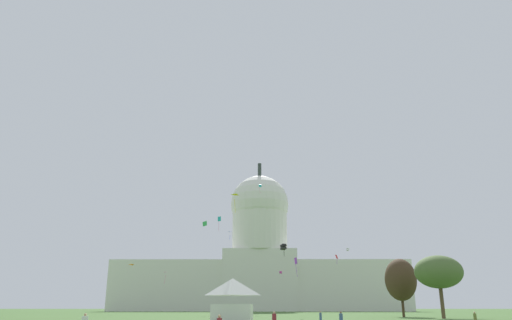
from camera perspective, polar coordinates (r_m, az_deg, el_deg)
The scene contains 20 objects.
capitol_building at distance 225.56m, azimuth 0.46°, elevation -12.35°, with size 134.91×27.86×70.14m.
event_tent at distance 74.20m, azimuth -2.86°, elevation -16.46°, with size 6.51×5.34×6.31m.
tree_east_far at distance 110.98m, azimuth 17.09°, elevation -13.67°, with size 8.87×9.98×12.28m.
tree_east_mid at distance 99.84m, azimuth 21.22°, elevation -12.51°, with size 11.85×10.89×11.69m.
person_denim_lawn_far_right at distance 57.14m, azimuth 10.26°, elevation -18.49°, with size 0.55×0.55×1.67m.
person_denim_aisle_center at distance 72.72m, azimuth 7.82°, elevation -18.30°, with size 0.50×0.50×1.56m.
person_olive_near_tree_east at distance 64.23m, azimuth 24.99°, elevation -17.07°, with size 0.46×0.46×1.62m.
person_maroon_mid_right at distance 54.92m, azimuth 2.22°, elevation -18.79°, with size 0.63×0.63×1.69m.
kite_pink_low at distance 163.77m, azimuth -10.74°, elevation -13.38°, with size 1.48×1.49×3.65m.
kite_blue_mid at distance 181.09m, azimuth -3.28°, elevation -8.78°, with size 1.61×1.21×2.74m.
kite_yellow_mid at distance 96.21m, azimuth -2.44°, elevation -4.37°, with size 1.53×1.20×3.73m.
kite_black_low at distance 93.64m, azimuth 3.34°, elevation -10.46°, with size 1.30×1.33×2.36m.
kite_cyan_high at distance 169.11m, azimuth 0.51°, elevation -3.14°, with size 1.02×1.08×3.31m.
kite_white_mid at distance 201.87m, azimuth 11.03°, elevation -10.58°, with size 1.21×1.22×1.09m.
kite_red_mid at distance 169.47m, azimuth 9.73°, elevation -11.52°, with size 1.08×0.78×3.24m.
kite_turquoise_mid at distance 142.75m, azimuth -4.47°, elevation -7.23°, with size 1.01×0.67×4.39m.
kite_green_low at distance 85.72m, azimuth -6.21°, elevation -7.66°, with size 0.89×0.65×0.96m.
kite_violet_low at distance 100.48m, azimuth 4.85°, elevation -12.28°, with size 0.59×0.65×3.92m.
kite_orange_low at distance 145.50m, azimuth -14.70°, elevation -12.42°, with size 1.59×1.28×0.46m.
kite_magenta_low at distance 187.38m, azimuth 3.00°, elevation -13.42°, with size 1.10×1.06×0.98m.
Camera 1 is at (-1.46, -28.54, 2.24)m, focal length 33.08 mm.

